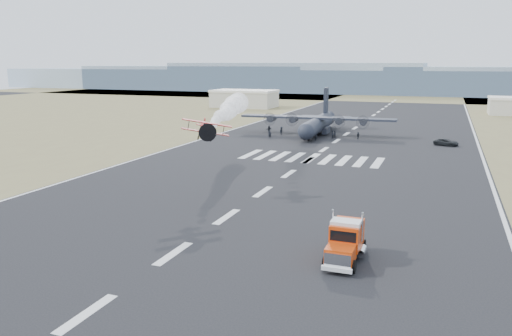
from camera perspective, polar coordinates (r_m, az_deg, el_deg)
The scene contains 21 objects.
ground at distance 47.22m, azimuth -9.43°, elevation -9.62°, with size 500.00×500.00×0.00m, color black.
scrub_far at distance 269.24m, azimuth 16.17°, elevation 7.83°, with size 500.00×80.00×0.00m, color olive.
runway_markings at distance 101.77m, azimuth 7.76°, elevation 2.11°, with size 60.00×260.00×0.01m, color silver, non-canonical shape.
ridge_seg_a at distance 368.90m, azimuth -15.52°, elevation 9.88°, with size 150.00×50.00×13.00m, color #8599AA.
ridge_seg_b at distance 334.68m, azimuth -6.36°, elevation 10.23°, with size 150.00×50.00×15.00m, color #8599AA.
ridge_seg_c at distance 310.46m, azimuth 4.55°, elevation 10.32°, with size 150.00×50.00×17.00m, color #8599AA.
ridge_seg_d at distance 298.78m, azimuth 16.75°, elevation 9.41°, with size 150.00×50.00×13.00m, color #8599AA.
hangar_left at distance 197.84m, azimuth -1.34°, elevation 7.96°, with size 24.50×14.50×6.70m.
semi_truck at distance 45.30m, azimuth 10.20°, elevation -8.15°, with size 2.80×8.19×3.68m.
aerobatic_biplane at distance 63.89m, azimuth -5.85°, elevation 4.53°, with size 6.25×5.88×2.95m.
smoke_trail at distance 91.17m, azimuth -2.65°, elevation 6.95°, with size 11.14×32.82×3.97m.
transport_aircraft at distance 123.57m, azimuth 7.11°, elevation 5.16°, with size 37.47×30.84×10.82m.
support_vehicle at distance 113.01m, azimuth 20.91°, elevation 2.77°, with size 2.34×5.08×1.41m, color black.
crew_a at distance 112.99m, azimuth 6.85°, elevation 3.55°, with size 0.64×0.52×1.74m, color black.
crew_b at distance 118.27m, azimuth 8.97°, elevation 3.83°, with size 0.78×0.48×1.60m, color black.
crew_c at distance 121.92m, azimuth 2.93°, elevation 4.27°, with size 1.22×0.57×1.90m, color black.
crew_d at distance 117.23m, azimuth 11.59°, elevation 3.67°, with size 0.96×0.49×1.64m, color black.
crew_e at distance 113.96m, azimuth 5.52°, elevation 3.61°, with size 0.76×0.47×1.56m, color black.
crew_f at distance 124.24m, azimuth 1.50°, elevation 4.43°, with size 1.74×0.56×1.88m, color black.
crew_g at distance 116.05m, azimuth 1.57°, elevation 3.89°, with size 0.69×0.57×1.89m, color black.
crew_h at distance 117.16m, azimuth 8.68°, elevation 3.83°, with size 0.91×0.56×1.87m, color black.
Camera 1 is at (22.54, -37.74, 17.25)m, focal length 35.00 mm.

